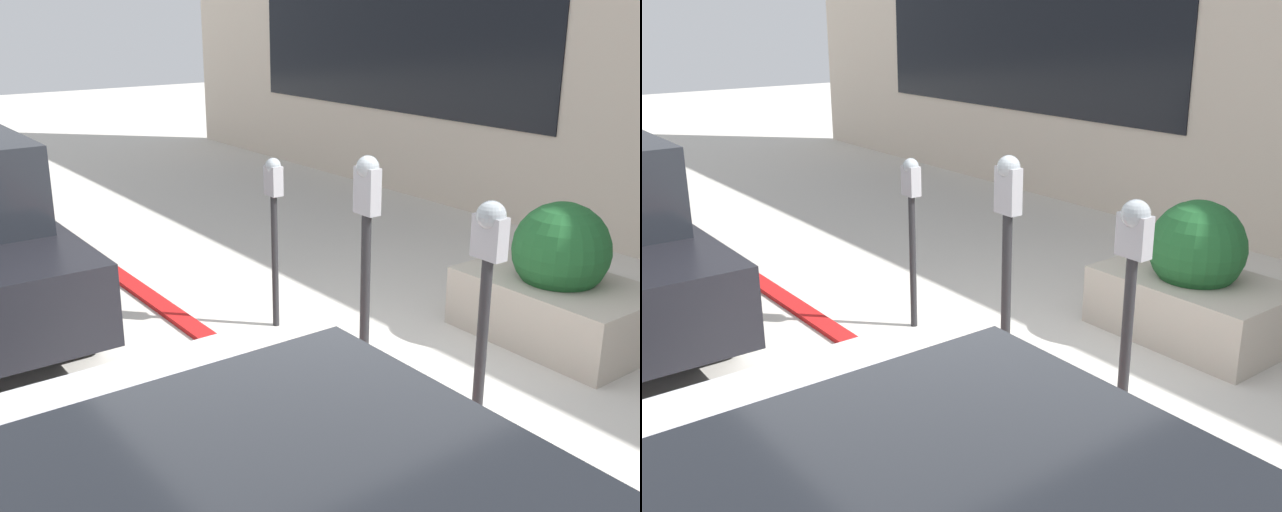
# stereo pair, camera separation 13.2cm
# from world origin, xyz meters

# --- Properties ---
(ground_plane) EXTENTS (40.00, 40.00, 0.00)m
(ground_plane) POSITION_xyz_m (0.00, 0.00, 0.00)
(ground_plane) COLOR beige
(curb_strip) EXTENTS (19.00, 0.16, 0.04)m
(curb_strip) POSITION_xyz_m (0.00, 0.08, 0.02)
(curb_strip) COLOR red
(curb_strip) RESTS_ON ground_plane
(parking_meter_nearest) EXTENTS (0.19, 0.16, 1.47)m
(parking_meter_nearest) POSITION_xyz_m (-1.08, -0.47, 1.06)
(parking_meter_nearest) COLOR #232326
(parking_meter_nearest) RESTS_ON ground_plane
(parking_meter_second) EXTENTS (0.18, 0.15, 1.55)m
(parking_meter_second) POSITION_xyz_m (-0.02, -0.50, 1.08)
(parking_meter_second) COLOR #232326
(parking_meter_second) RESTS_ON ground_plane
(parking_meter_middle) EXTENTS (0.14, 0.12, 1.36)m
(parking_meter_middle) POSITION_xyz_m (1.08, -0.51, 0.96)
(parking_meter_middle) COLOR #232326
(parking_meter_middle) RESTS_ON ground_plane
(planter_box) EXTENTS (1.41, 0.91, 1.08)m
(planter_box) POSITION_xyz_m (-0.39, -2.10, 0.42)
(planter_box) COLOR #B2A899
(planter_box) RESTS_ON ground_plane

